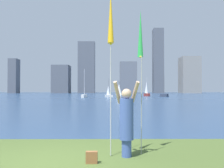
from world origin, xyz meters
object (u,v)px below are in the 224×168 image
at_px(sailboat_0, 164,95).
at_px(sailboat_2, 119,91).
at_px(kite_flag_left, 111,20).
at_px(sailboat_4, 84,95).
at_px(bag, 92,157).
at_px(person, 127,119).
at_px(kite_flag_right, 140,37).
at_px(sailboat_3, 108,92).
at_px(sailboat_1, 147,89).

bearing_deg(sailboat_0, sailboat_2, -153.03).
distance_m(kite_flag_left, sailboat_4, 44.28).
bearing_deg(bag, person, 32.24).
height_order(kite_flag_left, sailboat_0, sailboat_0).
relative_size(sailboat_0, sailboat_4, 0.84).
relative_size(kite_flag_right, sailboat_3, 1.03).
relative_size(kite_flag_left, sailboat_2, 1.28).
relative_size(person, sailboat_2, 0.58).
bearing_deg(bag, kite_flag_right, 35.46).
bearing_deg(sailboat_4, bag, -83.69).
height_order(sailboat_0, sailboat_2, sailboat_0).
bearing_deg(sailboat_2, sailboat_0, 26.97).
bearing_deg(sailboat_0, person, -103.50).
distance_m(bag, sailboat_2, 43.74).
bearing_deg(sailboat_1, kite_flag_left, -99.35).
xyz_separation_m(kite_flag_right, sailboat_3, (-1.25, 45.65, -2.22)).
relative_size(person, sailboat_3, 0.51).
relative_size(person, kite_flag_right, 0.50).
height_order(person, sailboat_4, sailboat_4).
relative_size(bag, sailboat_2, 0.08).
distance_m(person, sailboat_1, 54.55).
bearing_deg(sailboat_4, sailboat_3, 24.64).
relative_size(person, bag, 7.06).
xyz_separation_m(bag, sailboat_4, (-4.90, 44.30, 0.28)).
relative_size(kite_flag_left, sailboat_1, 0.95).
height_order(kite_flag_right, bag, kite_flag_right).
xyz_separation_m(bag, sailboat_3, (0.03, 46.56, 0.86)).
distance_m(sailboat_3, sailboat_4, 5.46).
xyz_separation_m(kite_flag_left, bag, (-0.45, -0.45, -3.41)).
xyz_separation_m(person, sailboat_1, (8.48, 53.89, 0.66)).
relative_size(sailboat_2, sailboat_3, 0.88).
height_order(kite_flag_right, sailboat_0, sailboat_0).
bearing_deg(person, kite_flag_right, 27.55).
relative_size(sailboat_2, sailboat_4, 0.59).
relative_size(kite_flag_left, sailboat_4, 0.75).
bearing_deg(bag, sailboat_1, 80.26).
bearing_deg(sailboat_2, sailboat_1, 56.31).
height_order(bag, sailboat_0, sailboat_0).
distance_m(sailboat_1, sailboat_3, 12.21).
distance_m(sailboat_0, sailboat_3, 12.68).
relative_size(kite_flag_right, bag, 14.15).
xyz_separation_m(sailboat_1, sailboat_2, (-7.17, -10.76, -0.30)).
distance_m(sailboat_0, sailboat_2, 11.61).
bearing_deg(sailboat_0, sailboat_4, -165.12).
relative_size(kite_flag_right, sailboat_0, 0.81).
xyz_separation_m(kite_flag_right, bag, (-1.28, -0.91, -3.08)).
height_order(sailboat_2, sailboat_4, sailboat_4).
distance_m(person, kite_flag_left, 2.62).
relative_size(kite_flag_right, sailboat_2, 1.16).
xyz_separation_m(bag, sailboat_0, (12.48, 48.92, 0.22)).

